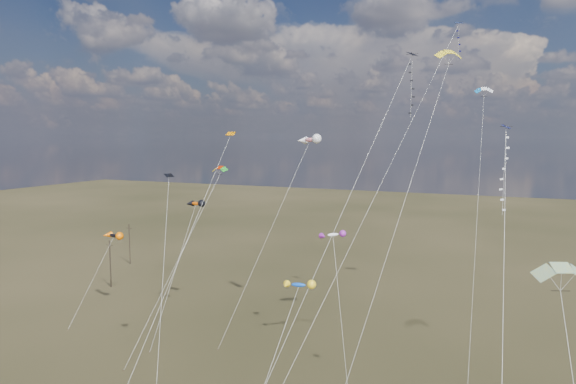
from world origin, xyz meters
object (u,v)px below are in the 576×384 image
at_px(utility_pole_near, 110,263).
at_px(novelty_black_orange, 113,236).
at_px(diamond_black_high, 401,105).
at_px(parafoil_yellow, 449,53).
at_px(utility_pole_far, 130,244).

height_order(utility_pole_near, novelty_black_orange, novelty_black_orange).
xyz_separation_m(diamond_black_high, parafoil_yellow, (2.94, 8.09, 5.46)).
bearing_deg(parafoil_yellow, novelty_black_orange, 176.95).
distance_m(diamond_black_high, novelty_black_orange, 47.62).
height_order(utility_pole_far, novelty_black_orange, novelty_black_orange).
bearing_deg(novelty_black_orange, diamond_black_high, -13.72).
bearing_deg(utility_pole_far, utility_pole_near, -60.26).
bearing_deg(utility_pole_near, utility_pole_far, 119.74).
bearing_deg(novelty_black_orange, parafoil_yellow, -3.05).
bearing_deg(diamond_black_high, parafoil_yellow, 70.07).
height_order(diamond_black_high, parafoil_yellow, parafoil_yellow).
relative_size(diamond_black_high, novelty_black_orange, 2.80).
height_order(utility_pole_near, diamond_black_high, diamond_black_high).
distance_m(utility_pole_near, diamond_black_high, 60.55).
relative_size(utility_pole_near, parafoil_yellow, 0.23).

